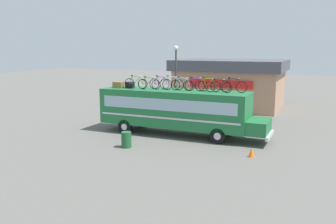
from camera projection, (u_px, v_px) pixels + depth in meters
name	position (u px, v px, depth m)	size (l,w,h in m)	color
ground_plane	(173.00, 134.00, 24.70)	(120.00, 120.00, 0.00)	#605E59
bus	(177.00, 109.00, 24.29)	(11.58, 2.61, 3.05)	#1E6B38
luggage_bag_1	(118.00, 85.00, 25.56)	(0.72, 0.45, 0.42)	olive
luggage_bag_2	(130.00, 85.00, 25.37)	(0.57, 0.40, 0.43)	black
rooftop_bicycle_1	(136.00, 83.00, 24.84)	(1.78, 0.44, 0.94)	black
rooftop_bicycle_2	(149.00, 84.00, 24.72)	(1.73, 0.44, 0.88)	black
rooftop_bicycle_3	(161.00, 84.00, 24.54)	(1.69, 0.44, 0.95)	black
rooftop_bicycle_4	(172.00, 84.00, 24.36)	(1.77, 0.44, 0.95)	black
rooftop_bicycle_5	(182.00, 85.00, 23.94)	(1.71, 0.44, 0.91)	black
rooftop_bicycle_6	(195.00, 85.00, 23.73)	(1.75, 0.44, 0.92)	black
rooftop_bicycle_7	(208.00, 86.00, 23.38)	(1.78, 0.44, 0.92)	black
rooftop_bicycle_8	(218.00, 87.00, 22.83)	(1.76, 0.44, 0.89)	black
rooftop_bicycle_9	(233.00, 86.00, 22.87)	(1.79, 0.44, 0.97)	black
roadside_building	(230.00, 83.00, 35.62)	(10.44, 7.60, 4.67)	tan
trash_bin	(126.00, 140.00, 21.39)	(0.60, 0.60, 0.95)	#1E592D
traffic_cone	(252.00, 153.00, 19.55)	(0.34, 0.34, 0.50)	orange
street_lamp	(176.00, 73.00, 29.23)	(0.37, 0.37, 6.01)	#38383D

